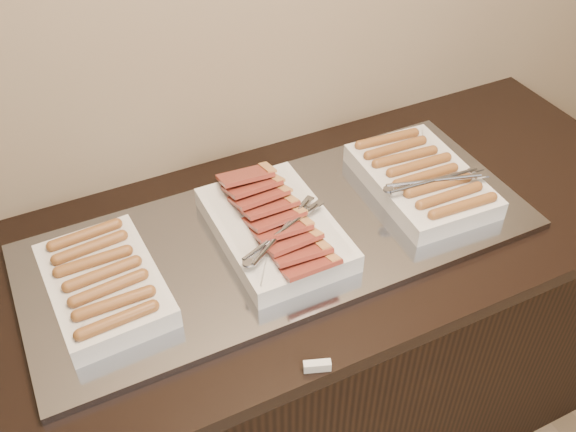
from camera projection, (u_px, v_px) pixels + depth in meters
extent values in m
cube|color=black|center=(279.00, 360.00, 1.83)|extent=(2.00, 0.70, 0.86)
cube|color=black|center=(277.00, 248.00, 1.53)|extent=(2.06, 0.76, 0.04)
cube|color=#91959F|center=(282.00, 237.00, 1.52)|extent=(1.20, 0.50, 0.02)
cube|color=silver|center=(104.00, 284.00, 1.36)|extent=(0.24, 0.34, 0.05)
cylinder|color=brown|center=(117.00, 320.00, 1.24)|extent=(0.15, 0.03, 0.03)
cylinder|color=brown|center=(114.00, 303.00, 1.28)|extent=(0.15, 0.03, 0.03)
cylinder|color=brown|center=(109.00, 288.00, 1.31)|extent=(0.15, 0.04, 0.03)
cylinder|color=brown|center=(102.00, 274.00, 1.34)|extent=(0.15, 0.04, 0.03)
cylinder|color=brown|center=(93.00, 261.00, 1.36)|extent=(0.15, 0.03, 0.03)
cylinder|color=brown|center=(90.00, 247.00, 1.40)|extent=(0.15, 0.04, 0.03)
cylinder|color=brown|center=(85.00, 235.00, 1.43)|extent=(0.15, 0.04, 0.03)
cube|color=silver|center=(274.00, 228.00, 1.49)|extent=(0.25, 0.38, 0.05)
cube|color=#9E3433|center=(307.00, 263.00, 1.37)|extent=(0.13, 0.09, 0.04)
cube|color=#9E3433|center=(299.00, 251.00, 1.39)|extent=(0.13, 0.10, 0.04)
cube|color=#9E3433|center=(290.00, 239.00, 1.42)|extent=(0.13, 0.10, 0.04)
cube|color=#9E3433|center=(281.00, 228.00, 1.44)|extent=(0.13, 0.09, 0.04)
cube|color=#9E3433|center=(274.00, 217.00, 1.46)|extent=(0.13, 0.10, 0.04)
cube|color=#9E3433|center=(268.00, 205.00, 1.49)|extent=(0.13, 0.09, 0.04)
cube|color=#9E3433|center=(259.00, 196.00, 1.51)|extent=(0.13, 0.10, 0.04)
cube|color=#9E3433|center=(252.00, 185.00, 1.54)|extent=(0.13, 0.09, 0.04)
cube|color=#9E3433|center=(245.00, 176.00, 1.56)|extent=(0.13, 0.10, 0.04)
cube|color=silver|center=(421.00, 180.00, 1.62)|extent=(0.26, 0.38, 0.05)
cylinder|color=brown|center=(463.00, 206.00, 1.50)|extent=(0.17, 0.04, 0.03)
cylinder|color=brown|center=(449.00, 196.00, 1.53)|extent=(0.17, 0.03, 0.03)
cylinder|color=brown|center=(438.00, 185.00, 1.56)|extent=(0.17, 0.04, 0.03)
cylinder|color=brown|center=(425.00, 176.00, 1.59)|extent=(0.17, 0.03, 0.03)
cylinder|color=brown|center=(419.00, 165.00, 1.62)|extent=(0.17, 0.03, 0.03)
cylinder|color=brown|center=(405.00, 157.00, 1.65)|extent=(0.17, 0.04, 0.03)
cylinder|color=brown|center=(396.00, 148.00, 1.68)|extent=(0.17, 0.03, 0.03)
cylinder|color=brown|center=(387.00, 139.00, 1.71)|extent=(0.17, 0.04, 0.03)
cube|color=silver|center=(317.00, 366.00, 1.24)|extent=(0.06, 0.03, 0.02)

